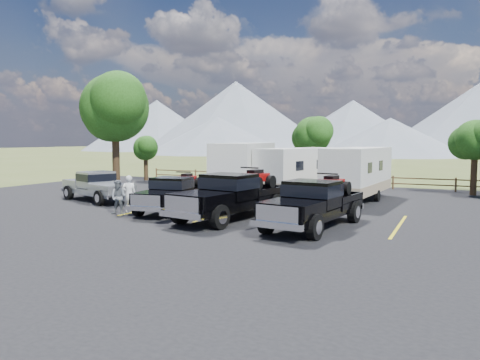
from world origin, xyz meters
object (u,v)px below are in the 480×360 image
at_px(trailer_right, 358,173).
at_px(person_b, 119,197).
at_px(tree_big_nw, 115,108).
at_px(rig_right, 315,202).
at_px(rig_left, 174,193).
at_px(person_a, 129,194).
at_px(rig_center, 233,195).
at_px(pickup_silver, 98,186).
at_px(trailer_left, 244,167).
at_px(trailer_center, 299,171).

relative_size(trailer_right, person_b, 5.39).
bearing_deg(tree_big_nw, person_b, -49.52).
bearing_deg(rig_right, person_b, -167.50).
relative_size(tree_big_nw, rig_left, 1.36).
relative_size(rig_left, person_a, 3.22).
bearing_deg(rig_center, trailer_right, 75.71).
bearing_deg(rig_right, trailer_right, 98.25).
height_order(rig_left, person_a, rig_left).
relative_size(rig_left, pickup_silver, 0.98).
bearing_deg(rig_left, rig_center, -19.34).
height_order(rig_left, pickup_silver, rig_left).
height_order(tree_big_nw, trailer_left, tree_big_nw).
bearing_deg(trailer_center, rig_center, -76.31).
relative_size(tree_big_nw, rig_center, 1.13).
xyz_separation_m(rig_center, rig_right, (3.85, -0.47, -0.06)).
xyz_separation_m(trailer_left, person_b, (-1.77, -10.23, -0.90)).
xyz_separation_m(trailer_center, pickup_silver, (-9.52, -7.35, -0.67)).
relative_size(rig_right, trailer_right, 0.75).
height_order(tree_big_nw, person_a, tree_big_nw).
distance_m(tree_big_nw, trailer_center, 12.75).
relative_size(pickup_silver, person_a, 3.29).
relative_size(tree_big_nw, trailer_left, 0.83).
distance_m(rig_right, person_b, 9.20).
height_order(tree_big_nw, pickup_silver, tree_big_nw).
bearing_deg(rig_right, rig_center, -179.01).
bearing_deg(trailer_center, pickup_silver, -128.64).
bearing_deg(pickup_silver, rig_right, 99.00).
relative_size(trailer_center, person_a, 4.75).
xyz_separation_m(tree_big_nw, trailer_right, (15.48, 2.16, -3.97)).
relative_size(rig_right, pickup_silver, 1.11).
relative_size(trailer_right, pickup_silver, 1.49).
height_order(rig_center, trailer_center, trailer_center).
distance_m(rig_right, trailer_center, 10.61).
xyz_separation_m(rig_left, rig_right, (7.41, -1.25, 0.11)).
distance_m(trailer_center, trailer_right, 3.93).
height_order(trailer_center, person_b, trailer_center).
bearing_deg(person_b, trailer_right, 31.00).
xyz_separation_m(trailer_center, person_b, (-5.32, -10.61, -0.74)).
relative_size(rig_right, person_a, 3.64).
xyz_separation_m(rig_center, trailer_right, (3.80, 8.42, 0.51)).
distance_m(rig_right, trailer_left, 12.06).
bearing_deg(trailer_left, tree_big_nw, -170.14).
xyz_separation_m(rig_right, trailer_right, (-0.05, 8.89, 0.57)).
distance_m(tree_big_nw, trailer_left, 9.42).
height_order(tree_big_nw, rig_center, tree_big_nw).
bearing_deg(trailer_left, rig_right, -61.02).
bearing_deg(trailer_left, person_a, -109.22).
distance_m(trailer_left, trailer_center, 3.58).
xyz_separation_m(trailer_right, person_a, (-9.08, -8.90, -0.69)).
height_order(rig_left, trailer_center, trailer_center).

